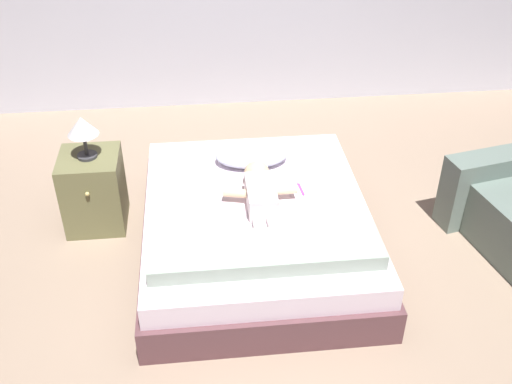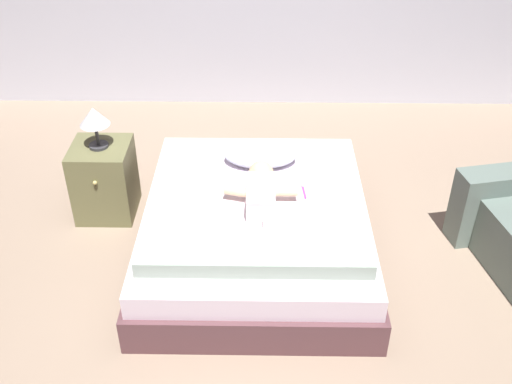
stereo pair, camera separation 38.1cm
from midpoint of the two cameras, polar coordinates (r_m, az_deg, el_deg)
name	(u,v)px [view 1 (the left image)]	position (r m, az deg, el deg)	size (l,w,h in m)	color
ground_plane	(253,327)	(3.61, -3.41, -12.70)	(8.00, 8.00, 0.00)	gray
bed	(256,229)	(3.99, -2.74, -3.59)	(1.47, 1.80, 0.38)	brown
pillow	(252,155)	(4.26, -2.97, 3.46)	(0.51, 0.31, 0.13)	silver
baby	(260,191)	(3.86, -2.44, -0.01)	(0.48, 0.67, 0.17)	white
toothbrush	(300,188)	(4.01, 1.51, 0.30)	(0.03, 0.15, 0.02)	#B83EAF
nightstand	(94,191)	(4.39, -17.47, 0.05)	(0.40, 0.43, 0.55)	#696842
lamp	(82,128)	(4.15, -18.63, 5.66)	(0.20, 0.20, 0.30)	#333338
blanket	(266,252)	(3.42, -2.26, -5.82)	(1.32, 0.34, 0.09)	#96A99A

